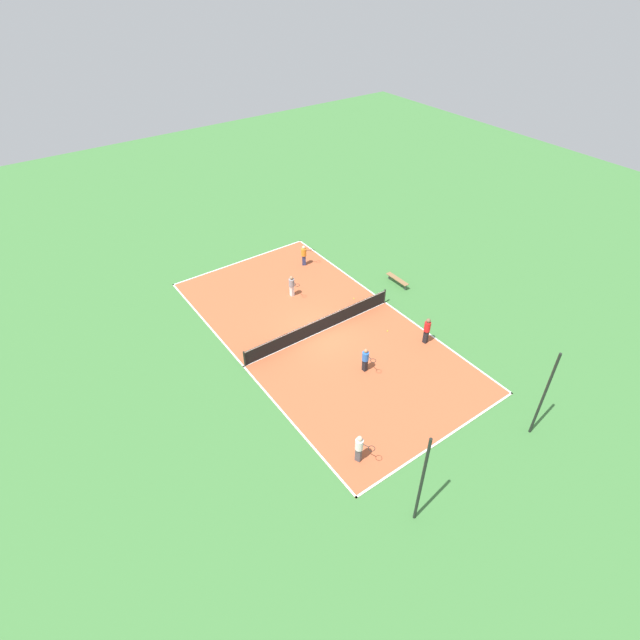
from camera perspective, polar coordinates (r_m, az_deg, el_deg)
The scene contains 13 objects.
ground_plane at distance 29.39m, azimuth 0.00°, elevation -1.38°, with size 80.00×80.00×0.00m, color #3D7538.
court_surface at distance 29.39m, azimuth 0.00°, elevation -1.37°, with size 10.30×19.56×0.02m.
tennis_net at distance 29.06m, azimuth 0.00°, elevation -0.57°, with size 10.10×0.10×1.01m.
bench at distance 33.61m, azimuth 8.83°, elevation 4.61°, with size 0.36×1.86×0.45m.
player_near_blue at distance 26.47m, azimuth 5.22°, elevation -4.41°, with size 0.37×0.94×1.49m.
player_coach_red at distance 28.66m, azimuth 12.13°, elevation -1.02°, with size 0.41×0.41×1.71m.
player_near_white at distance 22.46m, azimuth 4.51°, elevation -14.27°, with size 0.65×0.99×1.60m.
player_center_orange at distance 35.05m, azimuth -1.84°, elevation 7.53°, with size 0.96×0.78×1.52m.
player_baseline_gray at distance 31.90m, azimuth -3.24°, elevation 4.03°, with size 0.39×0.95×1.47m.
tennis_ball_near_net at distance 29.64m, azimuth 7.72°, elevation -1.26°, with size 0.07×0.07×0.07m, color #CCE033.
tennis_ball_right_alley at distance 32.07m, azimuth 3.90°, elevation 2.48°, with size 0.07×0.07×0.07m, color #CCE033.
fence_post_back_left at distance 24.38m, azimuth 24.23°, elevation -7.85°, with size 0.12×0.12×4.95m.
fence_post_back_right at distance 19.90m, azimuth 11.57°, elevation -17.61°, with size 0.12×0.12×4.95m.
Camera 1 is at (13.20, 18.47, 18.67)m, focal length 28.00 mm.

